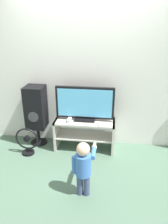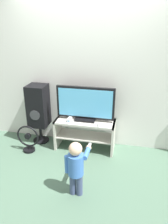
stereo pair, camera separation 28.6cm
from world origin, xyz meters
The scene contains 9 objects.
ground_plane centered at (0.00, 0.00, 0.00)m, with size 16.00×16.00×0.00m, color #4C6B56.
wall_back centered at (0.00, 0.48, 1.30)m, with size 10.00×0.06×2.60m.
tv_stand centered at (0.00, 0.20, 0.34)m, with size 1.00×0.40×0.53m.
television centered at (0.00, 0.22, 0.81)m, with size 0.95×0.20×0.58m.
game_console centered at (-0.24, 0.14, 0.56)m, with size 0.06×0.17×0.05m.
remote_primary centered at (0.25, 0.07, 0.54)m, with size 0.07×0.13×0.03m.
child centered at (0.13, -0.89, 0.45)m, with size 0.29×0.44×0.76m.
speaker_tower centered at (-0.85, 0.27, 0.68)m, with size 0.33×0.34×1.07m.
floor_fan centered at (-0.91, -0.10, 0.21)m, with size 0.39×0.20×0.48m.
Camera 1 is at (0.42, -3.07, 2.07)m, focal length 35.00 mm.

